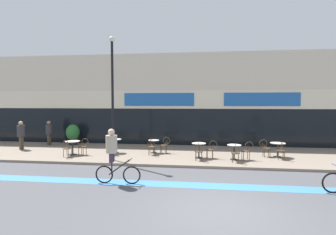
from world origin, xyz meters
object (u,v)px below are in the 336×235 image
Objects in this scene: bistro_table_5 at (278,147)px; cafe_chair_3_near at (199,150)px; pedestrian_near_end at (49,131)px; bistro_table_0 at (73,145)px; cafe_chair_4_side at (247,150)px; pedestrian_far_end at (21,133)px; cafe_chair_2_side at (165,144)px; cafe_chair_3_side at (211,148)px; cafe_chair_5_near at (281,149)px; cafe_chair_2_near at (152,146)px; cafe_chair_5_side at (265,147)px; bistro_table_1 at (115,143)px; bistro_table_3 at (199,147)px; cafe_chair_0_near at (67,147)px; bistro_table_2 at (154,144)px; bistro_table_4 at (234,149)px; lamp_post at (113,91)px; cyclist_0 at (113,152)px; cafe_chair_4_near at (236,152)px; planter_pot at (73,134)px; cafe_chair_0_side at (84,145)px; cafe_chair_1_near at (112,145)px.

cafe_chair_3_near reaches higher than bistro_table_5.
bistro_table_0 is at bearing -39.69° from pedestrian_near_end.
cafe_chair_4_side is 0.53× the size of pedestrian_far_end.
pedestrian_near_end reaches higher than cafe_chair_2_side.
cafe_chair_3_side is 1.00× the size of cafe_chair_5_near.
cafe_chair_5_side is at bearing -84.61° from cafe_chair_2_near.
cafe_chair_2_near is 8.12m from pedestrian_far_end.
cafe_chair_2_near and cafe_chair_3_side have the same top height.
bistro_table_1 reaches higher than bistro_table_3.
bistro_table_1 is 8.67m from bistro_table_5.
bistro_table_0 is at bearing 86.59° from cafe_chair_3_near.
cafe_chair_0_near is 4.38m from cafe_chair_2_near.
cafe_chair_2_near reaches higher than bistro_table_2.
lamp_post is (-5.86, -0.87, 2.86)m from bistro_table_4.
lamp_post is 2.97× the size of cyclist_0.
planter_pot is (-10.06, 3.89, 0.22)m from cafe_chair_4_near.
bistro_table_2 is at bearing -155.14° from cafe_chair_0_side.
cafe_chair_0_side and cafe_chair_4_near have the same top height.
planter_pot is 0.67× the size of cyclist_0.
cafe_chair_2_side reaches higher than bistro_table_4.
pedestrian_far_end is at bearing 179.56° from bistro_table_2.
cafe_chair_3_near is 5.05m from lamp_post.
cafe_chair_4_near is at bearing -23.42° from bistro_table_2.
cafe_chair_0_side is at bearing 179.02° from bistro_table_4.
cafe_chair_0_side is at bearing 95.50° from cafe_chair_5_near.
cafe_chair_0_near is 5.17m from cyclist_0.
bistro_table_4 is 11.91m from pedestrian_near_end.
bistro_table_5 is 0.83× the size of cafe_chair_0_near.
cafe_chair_3_near and cafe_chair_5_near have the same top height.
bistro_table_4 is at bearing -17.97° from planter_pot.
cafe_chair_0_near and cafe_chair_4_side have the same top height.
cafe_chair_3_near is 0.15× the size of lamp_post.
cafe_chair_4_side is 0.67× the size of planter_pot.
cafe_chair_1_near and cafe_chair_4_near have the same top height.
cafe_chair_5_near is 0.56× the size of pedestrian_near_end.
cafe_chair_4_near is at bearing -103.75° from cafe_chair_2_near.
cafe_chair_0_side is 4.38m from cafe_chair_2_side.
cafe_chair_2_near reaches higher than bistro_table_0.
bistro_table_2 is 3.91m from lamp_post.
bistro_table_5 is at bearing -0.14° from bistro_table_1.
cafe_chair_1_near and cafe_chair_4_side have the same top height.
cafe_chair_1_near is at bearing 94.47° from cafe_chair_5_near.
lamp_post is 7.24m from pedestrian_near_end.
cafe_chair_2_near is (3.61, 0.45, 0.00)m from cafe_chair_0_side.
bistro_table_4 is 1.78m from cafe_chair_3_near.
pedestrian_near_end is (-5.19, 2.59, 0.43)m from cafe_chair_1_near.
bistro_table_2 is 4.41m from bistro_table_4.
pedestrian_far_end reaches higher than cafe_chair_0_side.
bistro_table_3 is 10.19m from pedestrian_near_end.
cafe_chair_1_near is at bearing -177.04° from cafe_chair_5_side.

